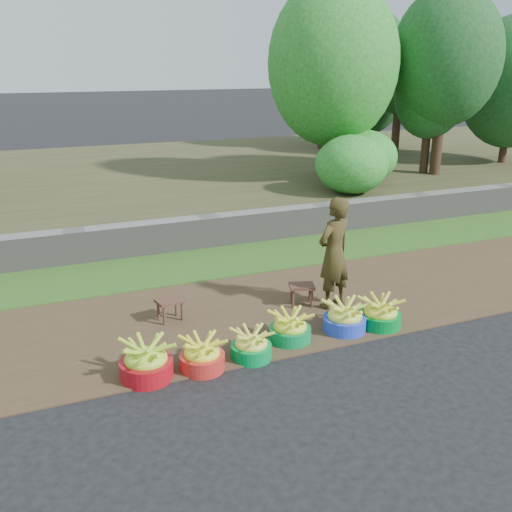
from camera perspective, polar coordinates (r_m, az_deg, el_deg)
name	(u,v)px	position (r m, az deg, el deg)	size (l,w,h in m)	color
ground_plane	(322,351)	(6.49, 6.63, -9.45)	(120.00, 120.00, 0.00)	black
dirt_shoulder	(276,308)	(7.49, 2.02, -5.23)	(80.00, 2.50, 0.02)	#4A3724
grass_verge	(225,261)	(9.21, -3.12, -0.46)	(80.00, 1.50, 0.04)	#35631F
retaining_wall	(208,232)	(9.90, -4.79, 2.44)	(80.00, 0.35, 0.55)	slate
earth_bank	(148,181)	(14.53, -10.79, 7.38)	(80.00, 10.00, 0.50)	#424125
vegetation	(45,78)	(12.75, -20.36, 16.31)	(34.24, 8.68, 4.83)	#372317
basin_a	(146,362)	(5.98, -10.92, -10.35)	(0.55, 0.55, 0.41)	#A80F18
basin_b	(202,355)	(6.07, -5.42, -9.86)	(0.48, 0.48, 0.36)	red
basin_c	(251,346)	(6.25, -0.47, -8.96)	(0.45, 0.45, 0.33)	#008E3C
basin_d	(290,329)	(6.61, 3.42, -7.25)	(0.49, 0.49, 0.36)	#09823F
basin_e	(345,318)	(6.90, 8.85, -6.17)	(0.51, 0.51, 0.38)	blue
basin_f	(380,314)	(7.09, 12.33, -5.71)	(0.51, 0.51, 0.38)	#00832D
stool_left	(170,304)	(7.12, -8.62, -4.74)	(0.36, 0.30, 0.28)	#503024
stool_right	(302,289)	(7.49, 4.59, -3.30)	(0.38, 0.34, 0.28)	#503024
vendor_woman	(334,253)	(7.33, 7.80, 0.29)	(0.53, 0.35, 1.46)	black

